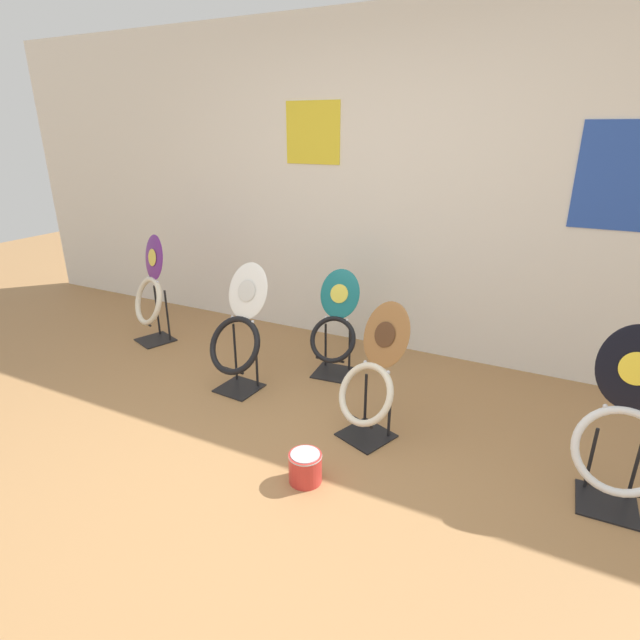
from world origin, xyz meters
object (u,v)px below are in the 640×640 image
(toilet_seat_display_woodgrain, at_px, (372,381))
(toilet_seat_display_teal_sax, at_px, (335,327))
(paint_can, at_px, (305,467))
(toilet_seat_display_jazz_black, at_px, (624,432))
(toilet_seat_display_purple_note, at_px, (151,293))
(toilet_seat_display_white_plain, at_px, (239,334))

(toilet_seat_display_woodgrain, xyz_separation_m, toilet_seat_display_teal_sax, (-0.55, 0.67, 0.00))
(toilet_seat_display_teal_sax, xyz_separation_m, paint_can, (0.41, -1.23, -0.28))
(toilet_seat_display_jazz_black, bearing_deg, toilet_seat_display_purple_note, 171.40)
(toilet_seat_display_white_plain, bearing_deg, toilet_seat_display_jazz_black, -4.03)
(toilet_seat_display_teal_sax, xyz_separation_m, toilet_seat_display_purple_note, (-1.68, -0.17, 0.07))
(toilet_seat_display_white_plain, relative_size, toilet_seat_display_teal_sax, 1.14)
(toilet_seat_display_teal_sax, distance_m, toilet_seat_display_jazz_black, 1.97)
(toilet_seat_display_woodgrain, height_order, paint_can, toilet_seat_display_woodgrain)
(toilet_seat_display_white_plain, distance_m, toilet_seat_display_purple_note, 1.23)
(toilet_seat_display_white_plain, height_order, toilet_seat_display_teal_sax, toilet_seat_display_white_plain)
(toilet_seat_display_jazz_black, bearing_deg, paint_can, -159.51)
(toilet_seat_display_jazz_black, bearing_deg, toilet_seat_display_woodgrain, 178.96)
(toilet_seat_display_teal_sax, relative_size, paint_can, 4.34)
(toilet_seat_display_jazz_black, bearing_deg, toilet_seat_display_teal_sax, 159.24)
(toilet_seat_display_teal_sax, relative_size, toilet_seat_display_jazz_black, 0.85)
(toilet_seat_display_teal_sax, xyz_separation_m, toilet_seat_display_jazz_black, (1.84, -0.70, 0.04))
(toilet_seat_display_white_plain, bearing_deg, paint_can, -37.78)
(toilet_seat_display_jazz_black, distance_m, paint_can, 1.56)
(toilet_seat_display_teal_sax, bearing_deg, toilet_seat_display_white_plain, -133.01)
(toilet_seat_display_jazz_black, xyz_separation_m, paint_can, (-1.43, -0.54, -0.33))
(paint_can, bearing_deg, toilet_seat_display_woodgrain, 75.32)
(toilet_seat_display_woodgrain, distance_m, toilet_seat_display_purple_note, 2.29)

